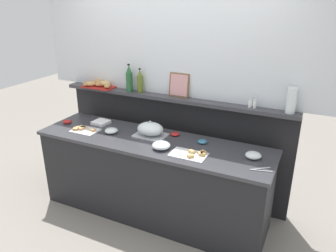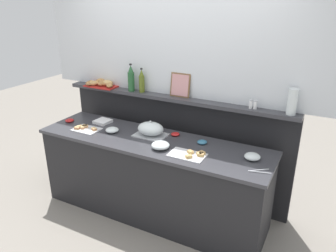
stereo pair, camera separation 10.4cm
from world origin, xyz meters
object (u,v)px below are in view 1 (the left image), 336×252
object	(u,v)px
sandwich_platter_side	(84,130)
serving_tongs	(260,170)
serving_cloche	(150,129)
olive_oil_bottle	(140,82)
salt_shaker	(250,103)
pepper_shaker	(255,104)
glass_bowl_large	(111,131)
condiment_bowl_dark	(202,142)
napkin_stack	(101,122)
sandwich_platter_rear	(191,154)
bread_basket	(99,84)
glass_bowl_medium	(253,155)
wine_bottle_green	(129,79)
water_carafe	(291,100)
condiment_bowl_cream	(175,134)
framed_picture	(179,85)
condiment_bowl_red	(67,122)
glass_bowl_small	(161,146)

from	to	relation	value
sandwich_platter_side	serving_tongs	size ratio (longest dim) A/B	1.58
serving_cloche	olive_oil_bottle	size ratio (longest dim) A/B	1.23
serving_cloche	salt_shaker	size ratio (longest dim) A/B	3.91
pepper_shaker	glass_bowl_large	bearing A→B (deg)	-161.48
condiment_bowl_dark	napkin_stack	size ratio (longest dim) A/B	0.58
sandwich_platter_rear	glass_bowl_large	xyz separation A→B (m)	(-0.97, 0.12, 0.02)
bread_basket	glass_bowl_medium	bearing A→B (deg)	-11.10
sandwich_platter_side	olive_oil_bottle	xyz separation A→B (m)	(0.40, 0.55, 0.46)
serving_cloche	wine_bottle_green	xyz separation A→B (m)	(-0.45, 0.34, 0.42)
condiment_bowl_dark	olive_oil_bottle	size ratio (longest dim) A/B	0.36
sandwich_platter_side	water_carafe	xyz separation A→B (m)	(2.03, 0.54, 0.46)
olive_oil_bottle	wine_bottle_green	bearing A→B (deg)	-172.17
condiment_bowl_cream	serving_tongs	distance (m)	1.03
sandwich_platter_side	framed_picture	world-z (taller)	framed_picture
serving_cloche	glass_bowl_large	bearing A→B (deg)	-164.61
glass_bowl_large	olive_oil_bottle	distance (m)	0.66
water_carafe	glass_bowl_large	bearing A→B (deg)	-164.86
condiment_bowl_red	serving_tongs	size ratio (longest dim) A/B	0.55
glass_bowl_small	napkin_stack	bearing A→B (deg)	162.47
serving_tongs	framed_picture	world-z (taller)	framed_picture
salt_shaker	condiment_bowl_red	bearing A→B (deg)	-167.50
napkin_stack	bread_basket	world-z (taller)	bread_basket
serving_cloche	framed_picture	world-z (taller)	framed_picture
pepper_shaker	bread_basket	xyz separation A→B (m)	(-1.87, -0.01, -0.01)
olive_oil_bottle	pepper_shaker	distance (m)	1.30
sandwich_platter_side	serving_tongs	bearing A→B (deg)	-1.40
wine_bottle_green	water_carafe	xyz separation A→B (m)	(1.76, 0.01, -0.02)
serving_tongs	napkin_stack	world-z (taller)	napkin_stack
condiment_bowl_cream	framed_picture	xyz separation A→B (m)	(-0.08, 0.27, 0.46)
wine_bottle_green	pepper_shaker	size ratio (longest dim) A/B	3.63
glass_bowl_medium	salt_shaker	xyz separation A→B (m)	(-0.15, 0.39, 0.36)
sandwich_platter_rear	condiment_bowl_cream	world-z (taller)	sandwich_platter_rear
sandwich_platter_side	serving_cloche	size ratio (longest dim) A/B	0.85
bread_basket	framed_picture	world-z (taller)	framed_picture
napkin_stack	glass_bowl_small	bearing A→B (deg)	-17.53
serving_cloche	serving_tongs	distance (m)	1.22
framed_picture	condiment_bowl_cream	bearing A→B (deg)	-73.62
olive_oil_bottle	wine_bottle_green	xyz separation A→B (m)	(-0.13, -0.02, 0.02)
wine_bottle_green	glass_bowl_small	bearing A→B (deg)	-39.28
sandwich_platter_side	serving_cloche	xyz separation A→B (m)	(0.72, 0.19, 0.06)
serving_cloche	framed_picture	bearing A→B (deg)	69.02
glass_bowl_large	napkin_stack	size ratio (longest dim) A/B	0.83
sandwich_platter_rear	salt_shaker	bearing A→B (deg)	57.09
glass_bowl_small	pepper_shaker	size ratio (longest dim) A/B	2.05
framed_picture	water_carafe	world-z (taller)	framed_picture
glass_bowl_medium	glass_bowl_small	world-z (taller)	glass_bowl_small
serving_tongs	water_carafe	world-z (taller)	water_carafe
glass_bowl_large	framed_picture	bearing A→B (deg)	41.80
pepper_shaker	sandwich_platter_side	bearing A→B (deg)	-162.32
pepper_shaker	serving_cloche	bearing A→B (deg)	-160.19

